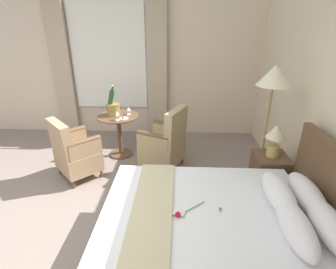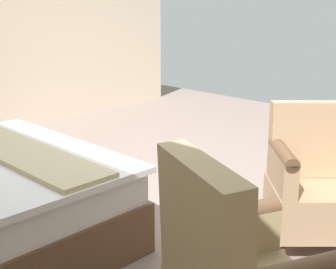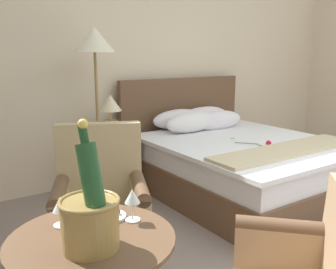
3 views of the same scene
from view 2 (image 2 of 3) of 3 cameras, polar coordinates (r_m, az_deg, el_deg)
ground_plane at (r=3.81m, az=-0.33°, el=-7.70°), size 7.37×7.37×0.00m
armchair_facing_bed at (r=3.14m, az=17.57°, el=-5.72°), size 0.77×0.77×0.91m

